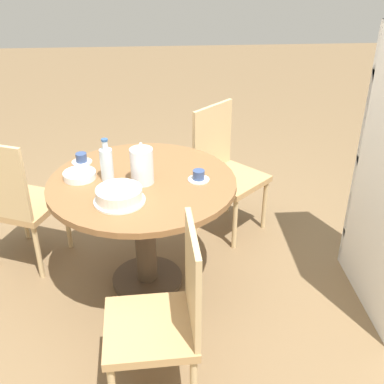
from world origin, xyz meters
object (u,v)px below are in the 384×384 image
object	(u,v)px
chair_a	(165,316)
chair_c	(17,201)
cup_a	(81,159)
coffee_pot	(142,165)
cup_b	(199,176)
water_bottle	(107,163)
cake_main	(119,196)
chair_b	(225,168)

from	to	relation	value
chair_a	chair_c	size ratio (longest dim) A/B	1.00
cup_a	coffee_pot	bearing A→B (deg)	53.16
chair_c	cup_a	size ratio (longest dim) A/B	7.50
chair_a	cup_b	size ratio (longest dim) A/B	7.50
water_bottle	cup_b	size ratio (longest dim) A/B	2.03
chair_c	cake_main	xyz separation A→B (m)	(0.49, 0.71, 0.29)
cup_b	chair_c	bearing A→B (deg)	-103.37
water_bottle	cake_main	xyz separation A→B (m)	(0.27, 0.08, -0.06)
chair_a	chair_c	distance (m)	1.45
coffee_pot	water_bottle	distance (m)	0.21
chair_c	coffee_pot	world-z (taller)	coffee_pot
chair_a	cup_b	world-z (taller)	chair_a
chair_b	chair_c	xyz separation A→B (m)	(0.38, -1.40, 0.00)
water_bottle	cup_a	xyz separation A→B (m)	(-0.24, -0.18, -0.08)
chair_a	cake_main	distance (m)	0.72
water_bottle	chair_b	bearing A→B (deg)	127.94
chair_b	cup_a	xyz separation A→B (m)	(0.37, -0.96, 0.28)
cake_main	chair_a	bearing A→B (deg)	19.95
chair_c	cake_main	world-z (taller)	chair_c
cake_main	chair_c	bearing A→B (deg)	-124.95
water_bottle	cake_main	size ratio (longest dim) A/B	0.91
coffee_pot	water_bottle	world-z (taller)	water_bottle
chair_b	cup_b	bearing A→B (deg)	-153.99
chair_a	chair_b	bearing A→B (deg)	159.79
chair_b	chair_c	bearing A→B (deg)	151.98
water_bottle	cake_main	world-z (taller)	water_bottle
coffee_pot	chair_b	bearing A→B (deg)	138.98
coffee_pot	cup_a	size ratio (longest dim) A/B	1.99
chair_b	water_bottle	world-z (taller)	water_bottle
cake_main	water_bottle	bearing A→B (deg)	-162.54
coffee_pot	cup_b	size ratio (longest dim) A/B	1.99
coffee_pot	chair_c	bearing A→B (deg)	-108.59
chair_a	cake_main	xyz separation A→B (m)	(-0.61, -0.22, 0.29)
chair_a	water_bottle	xyz separation A→B (m)	(-0.88, -0.31, 0.36)
chair_b	chair_a	bearing A→B (deg)	-150.66
coffee_pot	cake_main	size ratio (longest dim) A/B	0.90
chair_b	water_bottle	xyz separation A→B (m)	(0.60, -0.78, 0.36)
coffee_pot	cup_a	world-z (taller)	coffee_pot
chair_c	cake_main	size ratio (longest dim) A/B	3.38
chair_b	coffee_pot	xyz separation A→B (m)	(0.66, -0.57, 0.37)
coffee_pot	cake_main	distance (m)	0.26
coffee_pot	cake_main	bearing A→B (deg)	-28.82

